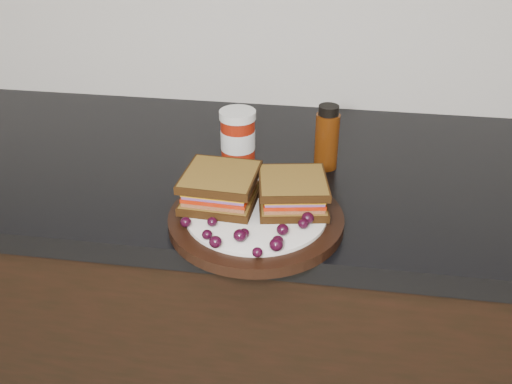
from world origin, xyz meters
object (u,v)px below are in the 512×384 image
Objects in this scene: plate at (256,219)px; oil_bottle at (327,137)px; sandwich_left at (220,188)px; condiment_jar at (238,136)px.

oil_bottle is (0.10, 0.21, 0.05)m from plate.
sandwich_left reaches higher than plate.
condiment_jar reaches higher than sandwich_left.
condiment_jar is (-0.07, 0.22, 0.04)m from plate.
oil_bottle is at bearing 53.28° from sandwich_left.
oil_bottle is at bearing 65.05° from plate.
plate is 0.23m from condiment_jar.
sandwich_left is at bearing -129.82° from oil_bottle.
sandwich_left is 0.20m from condiment_jar.
sandwich_left is at bearing -87.83° from condiment_jar.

